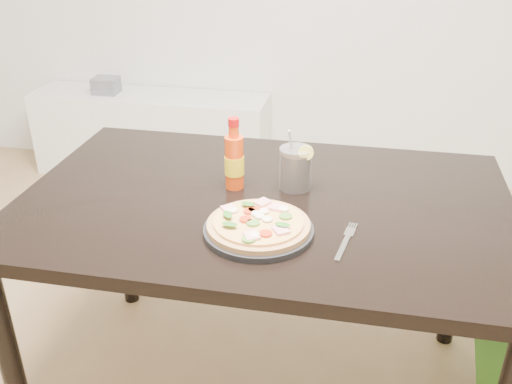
% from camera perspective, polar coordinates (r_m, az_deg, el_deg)
% --- Properties ---
extents(dining_table, '(1.40, 0.90, 0.75)m').
position_cam_1_polar(dining_table, '(1.67, 0.81, -3.15)').
color(dining_table, black).
rests_on(dining_table, ground).
extents(plate, '(0.28, 0.28, 0.02)m').
position_cam_1_polar(plate, '(1.46, 0.25, -3.86)').
color(plate, black).
rests_on(plate, dining_table).
extents(pizza, '(0.26, 0.26, 0.03)m').
position_cam_1_polar(pizza, '(1.45, 0.25, -3.17)').
color(pizza, tan).
rests_on(pizza, plate).
extents(hot_sauce_bottle, '(0.07, 0.07, 0.22)m').
position_cam_1_polar(hot_sauce_bottle, '(1.66, -2.18, 3.14)').
color(hot_sauce_bottle, '#E7430D').
rests_on(hot_sauce_bottle, dining_table).
extents(cola_cup, '(0.10, 0.10, 0.19)m').
position_cam_1_polar(cola_cup, '(1.67, 3.96, 2.30)').
color(cola_cup, black).
rests_on(cola_cup, dining_table).
extents(fork, '(0.05, 0.19, 0.00)m').
position_cam_1_polar(fork, '(1.45, 9.01, -4.77)').
color(fork, silver).
rests_on(fork, dining_table).
extents(media_console, '(1.40, 0.34, 0.50)m').
position_cam_1_polar(media_console, '(3.52, -10.38, 5.68)').
color(media_console, white).
rests_on(media_console, ground).
extents(cd_stack, '(0.14, 0.12, 0.09)m').
position_cam_1_polar(cd_stack, '(3.51, -14.77, 10.28)').
color(cd_stack, slate).
rests_on(cd_stack, media_console).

